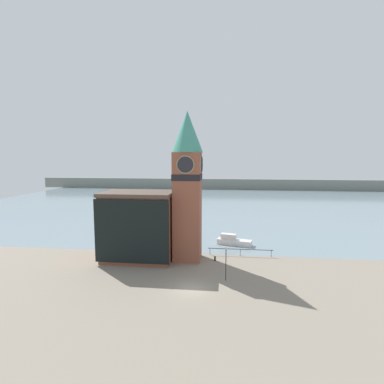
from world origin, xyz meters
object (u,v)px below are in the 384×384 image
at_px(clock_tower, 187,182).
at_px(lamp_post, 226,257).
at_px(pier_building, 138,226).
at_px(boat_near, 233,241).
at_px(mooring_bollard_near, 215,258).

distance_m(clock_tower, lamp_post, 12.85).
relative_size(clock_tower, pier_building, 2.07).
xyz_separation_m(clock_tower, pier_building, (-7.37, -0.94, -6.57)).
distance_m(clock_tower, boat_near, 15.58).
xyz_separation_m(pier_building, lamp_post, (13.19, -6.47, -2.17)).
relative_size(boat_near, lamp_post, 1.43).
relative_size(pier_building, mooring_bollard_near, 15.32).
height_order(mooring_bollard_near, lamp_post, lamp_post).
height_order(clock_tower, boat_near, clock_tower).
bearing_deg(mooring_bollard_near, boat_near, 71.73).
height_order(clock_tower, mooring_bollard_near, clock_tower).
bearing_deg(lamp_post, clock_tower, 128.19).
bearing_deg(boat_near, clock_tower, -114.88).
distance_m(pier_building, lamp_post, 14.85).
height_order(boat_near, mooring_bollard_near, boat_near).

